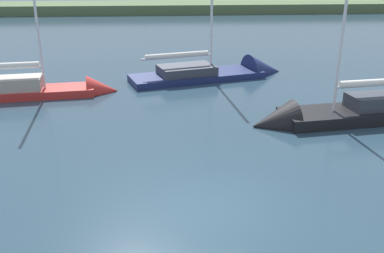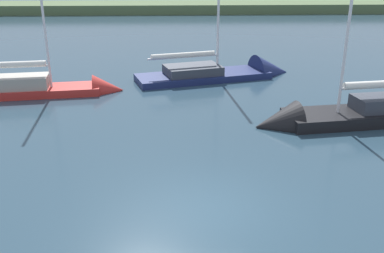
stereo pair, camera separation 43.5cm
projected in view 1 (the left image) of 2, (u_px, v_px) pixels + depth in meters
ground_plane at (212, 209)px, 12.10m from camera, size 200.00×200.00×0.00m
far_shoreline at (169, 12)px, 59.03m from camera, size 180.00×8.00×2.40m
sailboat_near_dock at (51, 91)px, 22.28m from camera, size 7.67×2.70×8.29m
sailboat_far_left at (225, 75)px, 25.89m from camera, size 9.67×4.91×9.59m
sailboat_behind_pier at (325, 119)px, 18.55m from camera, size 7.72×2.95×7.59m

